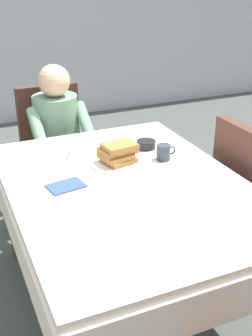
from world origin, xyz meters
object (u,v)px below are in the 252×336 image
Objects in this scene: chair_right_side at (252,192)px; spoon_near_edge at (155,191)px; dining_table_main at (127,200)px; breakfast_stack at (118,153)px; fork_left_of_plate at (85,172)px; diner_person at (58,132)px; plate_breakfast at (118,163)px; chair_diner at (54,143)px; cup_coffee at (164,152)px; bowl_butter at (146,144)px; syrup_pitcher at (71,155)px; knife_right_of_plate at (152,160)px.

chair_right_side reaches higher than spoon_near_edge.
dining_table_main is 7.48× the size of breakfast_stack.
chair_right_side is 5.17× the size of fork_left_of_plate.
diner_person is 1.20× the size of chair_right_side.
spoon_near_edge is (0.04, -0.35, -0.01)m from plate_breakfast.
plate_breakfast reaches higher than fork_left_of_plate.
chair_right_side is at bearing 125.62° from chair_diner.
spoon_near_edge is (0.15, -1.14, 0.07)m from diner_person.
dining_table_main is 13.49× the size of cup_coffee.
breakfast_stack reaches higher than bowl_butter.
fork_left_of_plate is 0.40m from spoon_near_edge.
diner_person is 0.91m from cup_coffee.
syrup_pitcher is at bearing 14.23° from fork_left_of_plate.
syrup_pitcher reaches higher than plate_breakfast.
diner_person is at bearing 93.81° from dining_table_main.
cup_coffee is 0.07m from knife_right_of_plate.
syrup_pitcher reaches higher than spoon_near_edge.
cup_coffee reaches higher than bowl_butter.
chair_diner is 0.98m from plate_breakfast.
chair_diner is at bearing 110.03° from cup_coffee.
syrup_pitcher is at bearing 68.42° from knife_right_of_plate.
cup_coffee reaches higher than knife_right_of_plate.
chair_right_side is 8.45× the size of bowl_butter.
knife_right_of_plate is (-0.04, -0.17, -0.02)m from bowl_butter.
knife_right_of_plate is at bearing -5.89° from breakfast_stack.
dining_table_main is 1.02m from diner_person.
bowl_butter is at bearing 0.44° from syrup_pitcher.
chair_right_side is at bearing -20.72° from cup_coffee.
syrup_pitcher is 0.53× the size of spoon_near_edge.
dining_table_main is at bearing -127.22° from bowl_butter.
diner_person is 1.16m from spoon_near_edge.
cup_coffee is (0.25, -0.04, -0.03)m from breakfast_stack.
diner_person is 0.74m from bowl_butter.
dining_table_main is at bearing 93.30° from chair_diner.
cup_coffee reaches higher than fork_left_of_plate.
cup_coffee is 0.50m from syrup_pitcher.
syrup_pitcher is (-0.17, 0.36, 0.13)m from dining_table_main.
chair_right_side is at bearing -95.59° from fork_left_of_plate.
syrup_pitcher is (-0.21, 0.14, 0.03)m from plate_breakfast.
dining_table_main is at bearing -101.04° from breakfast_stack.
bowl_butter is (0.34, -0.65, 0.09)m from diner_person.
chair_diner is 8.23× the size of cup_coffee.
syrup_pitcher is at bearing -179.56° from bowl_butter.
dining_table_main is 5.44× the size of plate_breakfast.
chair_right_side reaches higher than syrup_pitcher.
fork_left_of_plate is 1.20× the size of spoon_near_edge.
spoon_near_edge is (0.15, -1.30, 0.21)m from chair_diner.
knife_right_of_plate is (0.30, -0.82, 0.07)m from diner_person.
diner_person reaches higher than cup_coffee.
bowl_butter is at bearing 113.14° from chair_diner.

